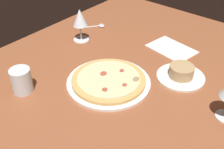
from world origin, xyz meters
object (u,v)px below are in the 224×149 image
object	(u,v)px
pizza_main	(109,81)
water_glass	(22,82)
ramekin_on_saucer	(181,73)
wine_glass_far	(80,19)
paper_menu	(172,49)
spoon	(99,26)

from	to	relation	value
pizza_main	water_glass	bearing A→B (deg)	-42.19
ramekin_on_saucer	wine_glass_far	xyz separation A→B (cm)	(3.23, -51.11, 8.81)
wine_glass_far	pizza_main	bearing A→B (deg)	61.22
wine_glass_far	paper_menu	bearing A→B (deg)	118.30
ramekin_on_saucer	paper_menu	bearing A→B (deg)	-140.83
wine_glass_far	paper_menu	size ratio (longest dim) A/B	0.77
ramekin_on_saucer	paper_menu	size ratio (longest dim) A/B	0.93
pizza_main	ramekin_on_saucer	distance (cm)	28.30
ramekin_on_saucer	wine_glass_far	size ratio (longest dim) A/B	1.20
pizza_main	wine_glass_far	bearing A→B (deg)	-118.78
ramekin_on_saucer	paper_menu	world-z (taller)	ramekin_on_saucer
ramekin_on_saucer	water_glass	size ratio (longest dim) A/B	2.02
wine_glass_far	spoon	bearing A→B (deg)	-168.83
wine_glass_far	paper_menu	xyz separation A→B (cm)	(-20.12, 37.35, -10.66)
wine_glass_far	spoon	xyz separation A→B (cm)	(-15.93, -3.15, -10.35)
paper_menu	spoon	xyz separation A→B (cm)	(4.18, -40.50, 0.30)
pizza_main	wine_glass_far	size ratio (longest dim) A/B	2.04
paper_menu	wine_glass_far	bearing A→B (deg)	-52.05
ramekin_on_saucer	paper_menu	xyz separation A→B (cm)	(-16.88, -13.75, -1.85)
pizza_main	spoon	distance (cm)	48.42
wine_glass_far	spoon	distance (cm)	19.26
ramekin_on_saucer	water_glass	distance (cm)	59.83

